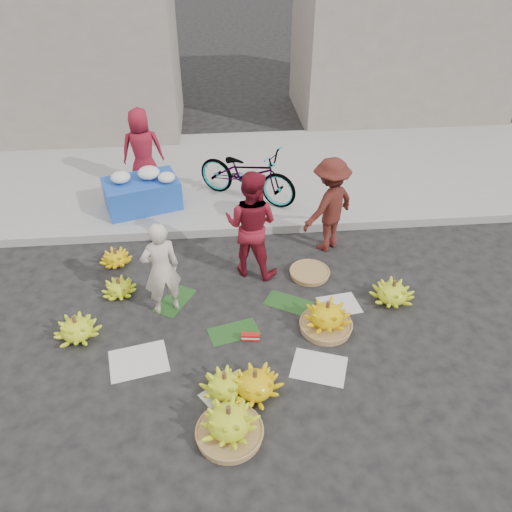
{
  "coord_description": "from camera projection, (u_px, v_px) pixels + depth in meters",
  "views": [
    {
      "loc": [
        -0.24,
        -4.93,
        4.66
      ],
      "look_at": [
        0.26,
        0.51,
        0.7
      ],
      "focal_mm": 35.0,
      "sensor_mm": 36.0,
      "label": 1
    }
  ],
  "objects": [
    {
      "name": "sidewalk",
      "position": [
        227.0,
        174.0,
        10.16
      ],
      "size": [
        40.0,
        4.0,
        0.12
      ],
      "primitive_type": "cube",
      "color": "gray",
      "rests_on": "ground"
    },
    {
      "name": "banana_bunch_6",
      "position": [
        119.0,
        288.0,
        7.11
      ],
      "size": [
        0.55,
        0.55,
        0.29
      ],
      "rotation": [
        0.0,
        0.0,
        0.31
      ],
      "color": "#A1C41C",
      "rests_on": "ground"
    },
    {
      "name": "man_striped",
      "position": [
        330.0,
        205.0,
        7.71
      ],
      "size": [
        1.15,
        1.06,
        1.55
      ],
      "primitive_type": "imported",
      "rotation": [
        0.0,
        0.0,
        3.77
      ],
      "color": "maroon",
      "rests_on": "ground"
    },
    {
      "name": "banana_bunch_7",
      "position": [
        116.0,
        258.0,
        7.69
      ],
      "size": [
        0.54,
        0.54,
        0.3
      ],
      "rotation": [
        0.0,
        0.0,
        0.22
      ],
      "color": "yellow",
      "rests_on": "ground"
    },
    {
      "name": "banana_leaves",
      "position": [
        232.0,
        311.0,
        6.88
      ],
      "size": [
        2.0,
        1.0,
        0.0
      ],
      "primitive_type": null,
      "color": "#184216",
      "rests_on": "ground"
    },
    {
      "name": "curb",
      "position": [
        232.0,
        229.0,
        8.46
      ],
      "size": [
        40.0,
        0.25,
        0.15
      ],
      "primitive_type": "cube",
      "color": "gray",
      "rests_on": "ground"
    },
    {
      "name": "vendor_red",
      "position": [
        251.0,
        224.0,
        7.15
      ],
      "size": [
        0.99,
        0.9,
        1.66
      ],
      "primitive_type": "imported",
      "rotation": [
        0.0,
        0.0,
        2.72
      ],
      "color": "maroon",
      "rests_on": "ground"
    },
    {
      "name": "flower_vendor",
      "position": [
        142.0,
        150.0,
        9.11
      ],
      "size": [
        0.8,
        0.57,
        1.54
      ],
      "primitive_type": "imported",
      "rotation": [
        0.0,
        0.0,
        3.26
      ],
      "color": "maroon",
      "rests_on": "sidewalk"
    },
    {
      "name": "incense_stack",
      "position": [
        250.0,
        337.0,
        6.42
      ],
      "size": [
        0.24,
        0.1,
        0.09
      ],
      "primitive_type": "cube",
      "rotation": [
        0.0,
        0.0,
        -0.13
      ],
      "color": "red",
      "rests_on": "ground"
    },
    {
      "name": "building_left",
      "position": [
        38.0,
        43.0,
        11.07
      ],
      "size": [
        6.0,
        3.0,
        4.0
      ],
      "primitive_type": "cube",
      "color": "gray",
      "rests_on": "sidewalk"
    },
    {
      "name": "banana_bunch_0",
      "position": [
        77.0,
        328.0,
        6.4
      ],
      "size": [
        0.71,
        0.71,
        0.35
      ],
      "rotation": [
        0.0,
        0.0,
        -0.33
      ],
      "color": "#A1C41C",
      "rests_on": "ground"
    },
    {
      "name": "vendor_cream",
      "position": [
        161.0,
        269.0,
        6.52
      ],
      "size": [
        0.59,
        0.49,
        1.39
      ],
      "primitive_type": "imported",
      "rotation": [
        0.0,
        0.0,
        3.49
      ],
      "color": "beige",
      "rests_on": "ground"
    },
    {
      "name": "grey_bucket",
      "position": [
        118.0,
        192.0,
        9.05
      ],
      "size": [
        0.31,
        0.31,
        0.35
      ],
      "primitive_type": "cylinder",
      "color": "slate",
      "rests_on": "sidewalk"
    },
    {
      "name": "banana_bunch_3",
      "position": [
        255.0,
        383.0,
        5.66
      ],
      "size": [
        0.68,
        0.68,
        0.38
      ],
      "rotation": [
        0.0,
        0.0,
        -0.14
      ],
      "color": "yellow",
      "rests_on": "ground"
    },
    {
      "name": "banana_bunch_1",
      "position": [
        225.0,
        384.0,
        5.67
      ],
      "size": [
        0.62,
        0.62,
        0.34
      ],
      "rotation": [
        0.0,
        0.0,
        0.17
      ],
      "color": "#A1C41C",
      "rests_on": "ground"
    },
    {
      "name": "building_right",
      "position": [
        407.0,
        8.0,
        11.8
      ],
      "size": [
        5.0,
        3.0,
        5.0
      ],
      "primitive_type": "cube",
      "color": "gray",
      "rests_on": "sidewalk"
    },
    {
      "name": "newspaper_scatter",
      "position": [
        245.0,
        366.0,
        6.08
      ],
      "size": [
        3.2,
        1.8,
        0.0
      ],
      "primitive_type": null,
      "color": "silver",
      "rests_on": "ground"
    },
    {
      "name": "bicycle",
      "position": [
        247.0,
        173.0,
        8.92
      ],
      "size": [
        1.6,
        1.99,
        1.01
      ],
      "primitive_type": "imported",
      "rotation": [
        0.0,
        0.0,
        1.01
      ],
      "color": "gray",
      "rests_on": "sidewalk"
    },
    {
      "name": "flower_table",
      "position": [
        142.0,
        192.0,
        8.79
      ],
      "size": [
        1.44,
        1.14,
        0.73
      ],
      "rotation": [
        0.0,
        0.0,
        0.31
      ],
      "color": "#1B47AF",
      "rests_on": "sidewalk"
    },
    {
      "name": "ground",
      "position": [
        240.0,
        321.0,
        6.73
      ],
      "size": [
        80.0,
        80.0,
        0.0
      ],
      "primitive_type": "plane",
      "color": "black",
      "rests_on": "ground"
    },
    {
      "name": "banana_bunch_4",
      "position": [
        327.0,
        317.0,
        6.5
      ],
      "size": [
        0.68,
        0.68,
        0.46
      ],
      "rotation": [
        0.0,
        0.0,
        0.12
      ],
      "color": "olive",
      "rests_on": "ground"
    },
    {
      "name": "banana_bunch_2",
      "position": [
        229.0,
        424.0,
        5.18
      ],
      "size": [
        0.75,
        0.75,
        0.48
      ],
      "rotation": [
        0.0,
        0.0,
        0.24
      ],
      "color": "olive",
      "rests_on": "ground"
    },
    {
      "name": "basket_spare",
      "position": [
        310.0,
        273.0,
        7.53
      ],
      "size": [
        0.65,
        0.65,
        0.07
      ],
      "primitive_type": "cylinder",
      "rotation": [
        0.0,
        0.0,
        -0.12
      ],
      "color": "olive",
      "rests_on": "ground"
    },
    {
      "name": "banana_bunch_5",
      "position": [
        393.0,
        292.0,
        6.98
      ],
      "size": [
        0.75,
        0.75,
        0.36
      ],
      "rotation": [
        0.0,
        0.0,
        -0.4
      ],
      "color": "#A1C41C",
      "rests_on": "ground"
    }
  ]
}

